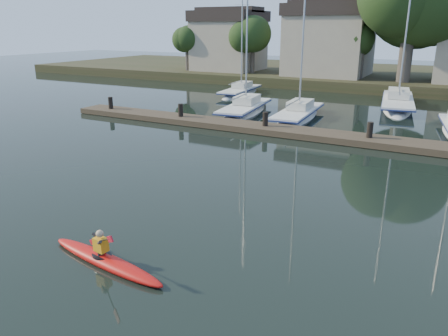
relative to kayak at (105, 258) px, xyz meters
The scene contains 8 objects.
ground 2.16m from the kayak, 69.97° to the left, with size 160.00×160.00×0.00m, color black.
kayak is the anchor object (origin of this frame).
dock 16.04m from the kayak, 87.37° to the left, with size 34.00×2.00×1.80m.
sailboat_1 21.63m from the kayak, 105.86° to the left, with size 3.15×8.73×13.96m.
sailboat_2 20.87m from the kayak, 95.14° to the left, with size 2.61×8.82×14.40m.
sailboat_5 30.67m from the kayak, 109.54° to the left, with size 2.56×8.23×13.42m.
sailboat_6 28.82m from the kayak, 83.01° to the left, with size 3.77×11.19×17.46m.
shore 42.49m from the kayak, 86.82° to the left, with size 90.00×25.25×12.75m.
Camera 1 is at (6.89, -9.53, 6.01)m, focal length 35.00 mm.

